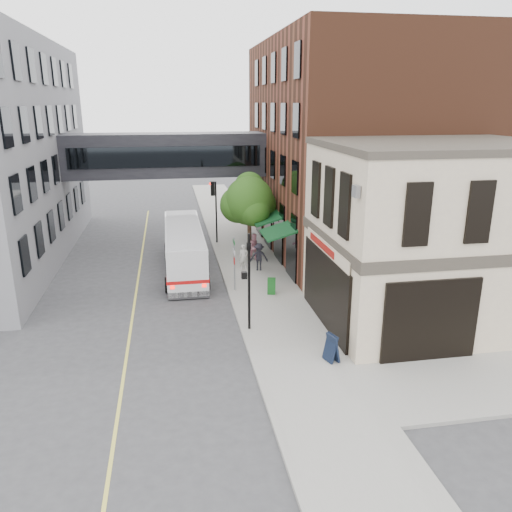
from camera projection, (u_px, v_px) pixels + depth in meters
name	position (u px, v px, depth m)	size (l,w,h in m)	color
ground	(248.00, 353.00, 20.98)	(120.00, 120.00, 0.00)	#38383A
sidewalk_main	(244.00, 254.00, 34.46)	(4.00, 60.00, 0.15)	gray
corner_building	(431.00, 235.00, 23.10)	(10.19, 8.12, 8.45)	#C4B096
brick_building	(355.00, 149.00, 34.67)	(13.76, 18.00, 14.00)	#532A1A
skyway_bridge	(166.00, 155.00, 35.50)	(14.00, 3.18, 3.00)	black
traffic_signal_near	(248.00, 270.00, 22.04)	(0.44, 0.22, 4.60)	black
traffic_signal_far	(214.00, 200.00, 36.03)	(0.53, 0.28, 4.50)	black
street_sign_pole	(234.00, 259.00, 27.06)	(0.08, 0.75, 3.00)	gray
street_tree	(249.00, 201.00, 32.62)	(3.80, 3.20, 5.60)	#382619
lane_marking	(138.00, 280.00, 29.56)	(0.12, 40.00, 0.01)	#D8CC4C
bus	(184.00, 247.00, 30.83)	(2.48, 10.15, 2.73)	silver
pedestrian_a	(244.00, 257.00, 30.75)	(0.58, 0.38, 1.58)	silver
pedestrian_b	(255.00, 247.00, 32.50)	(0.88, 0.68, 1.81)	#C98292
pedestrian_c	(259.00, 257.00, 30.60)	(1.11, 0.64, 1.71)	black
newspaper_box	(271.00, 286.00, 26.93)	(0.43, 0.38, 0.86)	#125218
sandwich_board	(332.00, 348.00, 19.87)	(0.41, 0.64, 1.14)	black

